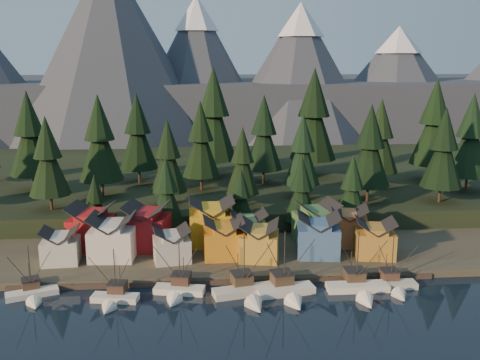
{
  "coord_description": "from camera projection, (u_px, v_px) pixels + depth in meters",
  "views": [
    {
      "loc": [
        -4.08,
        -78.64,
        41.53
      ],
      "look_at": [
        4.03,
        30.0,
        16.68
      ],
      "focal_mm": 40.0,
      "sensor_mm": 36.0,
      "label": 1
    }
  ],
  "objects": [
    {
      "name": "ground",
      "position": [
        229.0,
        323.0,
        85.99
      ],
      "size": [
        500.0,
        500.0,
        0.0
      ],
      "primitive_type": "plane",
      "color": "black",
      "rests_on": "ground"
    },
    {
      "name": "shore_strip",
      "position": [
        220.0,
        237.0,
        124.71
      ],
      "size": [
        400.0,
        50.0,
        1.5
      ],
      "primitive_type": "cube",
      "color": "#3D392C",
      "rests_on": "ground"
    },
    {
      "name": "hillside",
      "position": [
        214.0,
        180.0,
        172.82
      ],
      "size": [
        420.0,
        100.0,
        6.0
      ],
      "primitive_type": "cube",
      "color": "black",
      "rests_on": "ground"
    },
    {
      "name": "dock",
      "position": [
        224.0,
        279.0,
        101.92
      ],
      "size": [
        80.0,
        4.0,
        1.0
      ],
      "primitive_type": "cube",
      "color": "#41372E",
      "rests_on": "ground"
    },
    {
      "name": "mountain_ridge",
      "position": [
        199.0,
        88.0,
        287.55
      ],
      "size": [
        560.0,
        190.0,
        90.0
      ],
      "color": "#454C59",
      "rests_on": "ground"
    },
    {
      "name": "boat_0",
      "position": [
        32.0,
        288.0,
        94.25
      ],
      "size": [
        9.53,
        9.93,
        10.29
      ],
      "rotation": [
        0.0,
        0.0,
        0.37
      ],
      "color": "silver",
      "rests_on": "ground"
    },
    {
      "name": "boat_1",
      "position": [
        113.0,
        292.0,
        92.39
      ],
      "size": [
        8.69,
        9.21,
        10.49
      ],
      "rotation": [
        0.0,
        0.0,
        -0.16
      ],
      "color": "silver",
      "rests_on": "ground"
    },
    {
      "name": "boat_2",
      "position": [
        178.0,
        284.0,
        95.43
      ],
      "size": [
        9.73,
        10.26,
        11.38
      ],
      "rotation": [
        0.0,
        0.0,
        -0.2
      ],
      "color": "white",
      "rests_on": "ground"
    },
    {
      "name": "boat_3",
      "position": [
        248.0,
        285.0,
        94.55
      ],
      "size": [
        12.44,
        13.11,
        12.65
      ],
      "rotation": [
        0.0,
        0.0,
        0.22
      ],
      "color": "beige",
      "rests_on": "ground"
    },
    {
      "name": "boat_4",
      "position": [
        288.0,
        283.0,
        94.89
      ],
      "size": [
        11.28,
        11.92,
        12.88
      ],
      "rotation": [
        0.0,
        0.0,
        0.18
      ],
      "color": "white",
      "rests_on": "ground"
    },
    {
      "name": "boat_5",
      "position": [
        360.0,
        282.0,
        96.19
      ],
      "size": [
        11.63,
        12.66,
        12.35
      ],
      "rotation": [
        0.0,
        0.0,
        0.01
      ],
      "color": "white",
      "rests_on": "ground"
    },
    {
      "name": "boat_6",
      "position": [
        394.0,
        279.0,
        97.67
      ],
      "size": [
        9.3,
        10.14,
        10.81
      ],
      "rotation": [
        0.0,
        0.0,
        -0.0
      ],
      "color": "beige",
      "rests_on": "ground"
    },
    {
      "name": "house_front_0",
      "position": [
        60.0,
        245.0,
        106.47
      ],
      "size": [
        7.54,
        7.18,
        7.09
      ],
      "rotation": [
        0.0,
        0.0,
        0.07
      ],
      "color": "beige",
      "rests_on": "shore_strip"
    },
    {
      "name": "house_front_1",
      "position": [
        112.0,
        236.0,
        108.66
      ],
      "size": [
        9.39,
        9.06,
        9.16
      ],
      "rotation": [
        0.0,
        0.0,
        -0.07
      ],
      "color": "beige",
      "rests_on": "shore_strip"
    },
    {
      "name": "house_front_2",
      "position": [
        172.0,
        243.0,
        107.62
      ],
      "size": [
        8.25,
        8.29,
        6.96
      ],
      "rotation": [
        0.0,
        0.0,
        0.18
      ],
      "color": "beige",
      "rests_on": "shore_strip"
    },
    {
      "name": "house_front_3",
      "position": [
        224.0,
        237.0,
        109.48
      ],
      "size": [
        8.45,
        8.09,
        8.22
      ],
      "rotation": [
        0.0,
        0.0,
        0.05
      ],
      "color": "orange",
      "rests_on": "shore_strip"
    },
    {
      "name": "house_front_4",
      "position": [
        259.0,
        239.0,
        108.54
      ],
      "size": [
        9.0,
        9.48,
        7.82
      ],
      "rotation": [
        0.0,
        0.0,
        -0.18
      ],
      "color": "#B98C2F",
      "rests_on": "shore_strip"
    },
    {
      "name": "house_front_5",
      "position": [
        318.0,
        234.0,
        110.03
      ],
      "size": [
        9.45,
        8.79,
        8.94
      ],
      "rotation": [
        0.0,
        0.0,
        -0.13
      ],
      "color": "#3B5E8C",
      "rests_on": "shore_strip"
    },
    {
      "name": "house_front_6",
      "position": [
        375.0,
        237.0,
        109.85
      ],
      "size": [
        8.95,
        8.59,
        7.83
      ],
      "rotation": [
        0.0,
        0.0,
        -0.17
      ],
      "color": "#A8792B",
      "rests_on": "shore_strip"
    },
    {
      "name": "house_back_0",
      "position": [
        92.0,
        226.0,
        114.34
      ],
      "size": [
        10.03,
        9.73,
        9.68
      ],
      "rotation": [
        0.0,
        0.0,
        -0.15
      ],
      "color": "maroon",
      "rests_on": "shore_strip"
    },
    {
      "name": "house_back_1",
      "position": [
        147.0,
        225.0,
        114.2
      ],
      "size": [
        10.37,
        10.45,
        9.94
      ],
      "rotation": [
        0.0,
        0.0,
        -0.19
      ],
      "color": "maroon",
      "rests_on": "shore_strip"
    },
    {
      "name": "house_back_2",
      "position": [
        212.0,
        220.0,
        117.17
      ],
      "size": [
        10.01,
        9.26,
        10.25
      ],
      "rotation": [
        0.0,
        0.0,
        0.04
      ],
      "color": "gold",
      "rests_on": "shore_strip"
    },
    {
      "name": "house_back_3",
      "position": [
        248.0,
        228.0,
        115.31
      ],
      "size": [
        8.26,
        7.45,
        7.98
      ],
      "rotation": [
        0.0,
        0.0,
        0.06
      ],
      "color": "#548246",
      "rests_on": "shore_strip"
    },
    {
      "name": "house_back_4",
      "position": [
        316.0,
        222.0,
        117.01
      ],
      "size": [
        10.05,
        9.76,
        9.57
      ],
      "rotation": [
        0.0,
        0.0,
        0.17
      ],
      "color": "#3F6C3A",
      "rests_on": "shore_strip"
    },
    {
      "name": "house_back_5",
      "position": [
        349.0,
        225.0,
        116.6
      ],
      "size": [
        9.31,
        9.38,
        8.77
      ],
      "rotation": [
        0.0,
        0.0,
        -0.22
      ],
      "color": "#A06138",
      "rests_on": "shore_strip"
    },
    {
      "name": "tree_hill_1",
      "position": [
        30.0,
        137.0,
        143.81
      ],
      "size": [
        11.75,
        11.75,
        27.37
      ],
      "color": "#332319",
      "rests_on": "hillside"
    },
    {
      "name": "tree_hill_2",
      "position": [
        48.0,
        159.0,
        125.67
      ],
      "size": [
        9.72,
        9.72,
        22.64
      ],
      "color": "#332319",
      "rests_on": "hillside"
    },
    {
      "name": "tree_hill_3",
      "position": [
        100.0,
        141.0,
        137.55
      ],
      "size": [
        11.51,
        11.51,
        26.81
      ],
      "color": "#332319",
      "rests_on": "hillside"
    },
    {
      "name": "tree_hill_4",
      "position": [
        138.0,
        134.0,
        152.79
      ],
      "size": [
        11.23,
        11.23,
        26.16
      ],
      "color": "#332319",
      "rests_on": "hillside"
    },
    {
      "name": "tree_hill_5",
      "position": [
        168.0,
        159.0,
        129.79
      ],
      "size": [
        9.22,
        9.22,
        21.47
      ],
      "color": "#332319",
      "rests_on": "hillside"
    },
    {
      "name": "tree_hill_6",
      "position": [
        201.0,
        142.0,
        144.56
      ],
      "size": [
        10.58,
        10.58,
        24.64
      ],
      "color": "#332319",
      "rests_on": "hillside"
    },
    {
      "name": "tree_hill_7",
      "position": [
        243.0,
        163.0,
        129.37
      ],
      "size": [
        8.44,
        8.44,
        19.67
      ],
      "color": "#332319",
      "rests_on": "hillside"
    },
    {
      "name": "tree_hill_8",
      "position": [
        264.0,
        135.0,
        152.55
      ],
      "size": [
        11.03,
        11.03,
        25.71
      ],
      "color": "#332319",
      "rests_on": "hillside"
    },
    {
      "name": "tree_hill_9",
      "position": [
        302.0,
        152.0,
        137.05
      ],
      "size": [
        9.43,
        9.43,
        21.97
      ],
      "color": "#332319",
      "rests_on": "hillside"
    },
    {
      "name": "tree_hill_10",
      "position": [
        314.0,
        118.0,
        160.6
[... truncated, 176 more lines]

